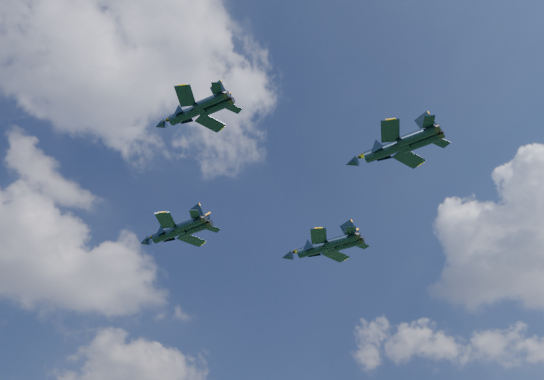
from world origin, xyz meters
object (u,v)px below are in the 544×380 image
Objects in this scene: jet_lead at (168,234)px; jet_right at (314,249)px; jet_left at (185,115)px; jet_slot at (384,151)px.

jet_right reaches higher than jet_lead.
jet_left is 31.13m from jet_slot.
jet_slot reaches higher than jet_right.
jet_left is (-4.29, -28.43, 2.35)m from jet_lead.
jet_slot is (-0.86, -28.53, 1.61)m from jet_right.
jet_lead is 40.94m from jet_slot.
jet_lead is 0.96× the size of jet_slot.
jet_right is 28.59m from jet_slot.
jet_left is at bearing 178.36° from jet_right.
jet_right is at bearing 51.04° from jet_slot.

